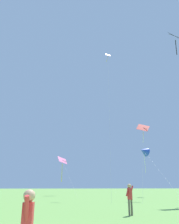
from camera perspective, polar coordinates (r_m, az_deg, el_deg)
The scene contains 6 objects.
kite_black_large at distance 37.17m, azimuth 20.82°, elevation 16.34°, with size 2.71×10.01×23.80m.
kite_blue_delta at distance 41.88m, azimuth 13.47°, elevation -9.51°, with size 2.13×12.59×8.52m.
kite_purple_streamer at distance 41.27m, azimuth 4.64°, elevation 11.71°, with size 2.99×11.91×25.36m.
kite_red_high at distance 32.08m, azimuth 13.25°, elevation -4.60°, with size 3.92×7.05×10.06m.
kite_pink_low at distance 46.23m, azimuth -6.81°, elevation -13.04°, with size 3.58×10.35×7.40m.
person_far_back at distance 14.76m, azimuth 10.07°, elevation -20.04°, with size 0.57×0.28×1.78m.
Camera 1 is at (-0.62, -2.12, 1.63)m, focal length 36.51 mm.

